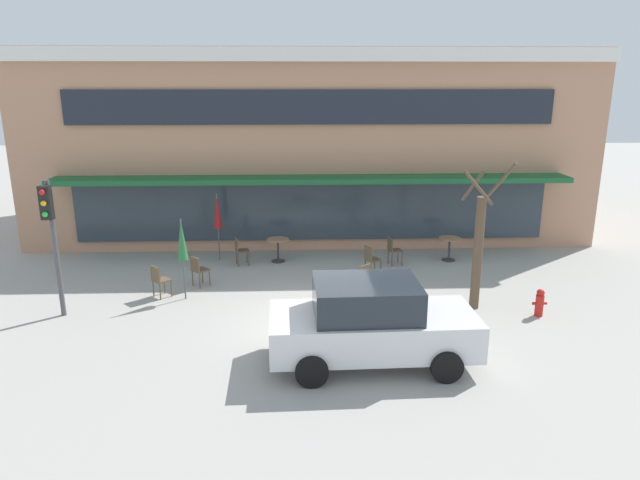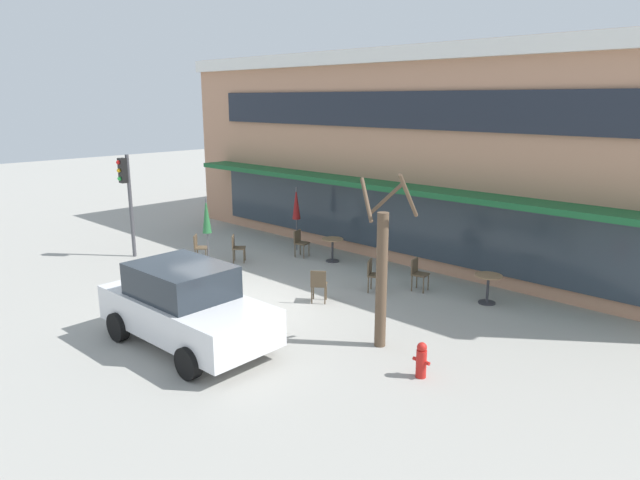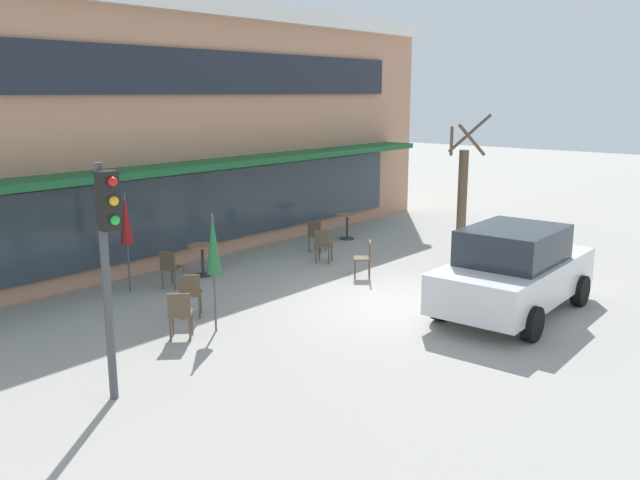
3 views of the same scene
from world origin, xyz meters
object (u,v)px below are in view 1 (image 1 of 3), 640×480
at_px(patio_umbrella_cream_folded, 217,211).
at_px(cafe_chair_4, 362,277).
at_px(cafe_chair_1, 159,279).
at_px(fire_hydrant, 540,302).
at_px(cafe_table_near_wall, 449,245).
at_px(cafe_table_streetside, 278,246).
at_px(cafe_chair_0, 393,249).
at_px(patio_umbrella_green_folded, 182,240).
at_px(cafe_chair_2, 371,258).
at_px(cafe_chair_3, 198,269).
at_px(parked_sedan, 371,323).
at_px(cafe_chair_5, 240,249).
at_px(street_tree, 479,246).
at_px(traffic_light_pole, 51,227).

height_order(patio_umbrella_cream_folded, cafe_chair_4, patio_umbrella_cream_folded).
height_order(cafe_chair_1, fire_hydrant, cafe_chair_1).
bearing_deg(cafe_table_near_wall, patio_umbrella_cream_folded, 177.59).
height_order(cafe_table_streetside, cafe_chair_0, cafe_chair_0).
bearing_deg(cafe_table_streetside, fire_hydrant, -35.24).
xyz_separation_m(patio_umbrella_green_folded, cafe_chair_2, (5.20, 1.74, -1.10)).
distance_m(patio_umbrella_green_folded, cafe_chair_1, 1.31).
distance_m(cafe_chair_3, cafe_chair_4, 4.64).
distance_m(cafe_chair_1, parked_sedan, 6.50).
xyz_separation_m(cafe_table_near_wall, cafe_chair_4, (-3.16, -2.99, 0.01)).
height_order(patio_umbrella_green_folded, parked_sedan, patio_umbrella_green_folded).
bearing_deg(cafe_table_streetside, cafe_chair_0, -7.55).
height_order(cafe_chair_5, fire_hydrant, cafe_chair_5).
distance_m(cafe_table_near_wall, cafe_table_streetside, 5.53).
bearing_deg(cafe_chair_3, cafe_table_near_wall, 15.31).
bearing_deg(patio_umbrella_cream_folded, cafe_chair_4, -37.68).
bearing_deg(cafe_chair_1, patio_umbrella_cream_folded, 70.12).
distance_m(cafe_chair_5, street_tree, 7.47).
bearing_deg(cafe_chair_2, cafe_table_streetside, 153.39).
height_order(cafe_chair_0, cafe_chair_1, same).
bearing_deg(traffic_light_pole, cafe_chair_5, 44.44).
bearing_deg(parked_sedan, cafe_table_near_wall, 63.39).
xyz_separation_m(cafe_chair_1, parked_sedan, (5.21, -3.87, 0.35)).
distance_m(cafe_chair_1, cafe_chair_3, 1.22).
relative_size(cafe_chair_0, cafe_chair_5, 1.00).
bearing_deg(traffic_light_pole, street_tree, 1.04).
height_order(cafe_table_streetside, cafe_chair_5, cafe_chair_5).
distance_m(cafe_chair_2, cafe_chair_5, 4.16).
xyz_separation_m(cafe_chair_3, cafe_chair_4, (4.55, -0.88, 0.00)).
xyz_separation_m(cafe_chair_0, cafe_chair_1, (-6.72, -2.54, 0.00)).
bearing_deg(traffic_light_pole, parked_sedan, -19.79).
bearing_deg(cafe_chair_3, fire_hydrant, -15.66).
relative_size(cafe_table_near_wall, cafe_chair_0, 0.85).
xyz_separation_m(cafe_chair_2, parked_sedan, (-0.70, -5.48, 0.35)).
xyz_separation_m(cafe_chair_5, street_tree, (6.35, -3.75, 1.13)).
bearing_deg(patio_umbrella_green_folded, parked_sedan, -39.69).
bearing_deg(cafe_chair_3, traffic_light_pole, -145.86).
distance_m(patio_umbrella_cream_folded, cafe_chair_5, 1.42).
distance_m(cafe_chair_1, cafe_chair_2, 6.12).
bearing_deg(parked_sedan, cafe_chair_4, 86.24).
height_order(cafe_chair_2, fire_hydrant, cafe_chair_2).
distance_m(cafe_chair_5, traffic_light_pole, 5.90).
height_order(cafe_chair_0, parked_sedan, parked_sedan).
xyz_separation_m(cafe_chair_0, cafe_chair_2, (-0.82, -0.93, 0.00)).
relative_size(cafe_table_near_wall, cafe_chair_5, 0.85).
xyz_separation_m(patio_umbrella_green_folded, traffic_light_pole, (-2.83, -1.10, 0.67)).
bearing_deg(cafe_chair_4, cafe_chair_0, 64.09).
bearing_deg(cafe_chair_2, cafe_chair_3, -171.01).
bearing_deg(patio_umbrella_cream_folded, fire_hydrant, -29.85).
bearing_deg(street_tree, patio_umbrella_cream_folded, 148.77).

